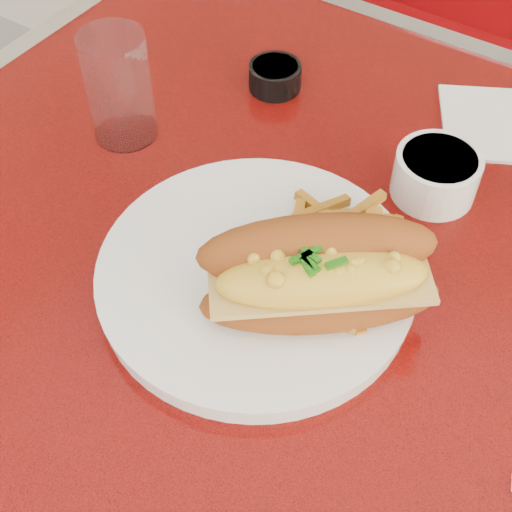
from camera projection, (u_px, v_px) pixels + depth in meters
The scene contains 9 objects.
diner_table at pixel (394, 376), 0.79m from camera, with size 1.23×0.83×0.77m.
dinner_plate at pixel (256, 275), 0.67m from camera, with size 0.36×0.36×0.02m.
mac_hoagie at pixel (320, 275), 0.60m from camera, with size 0.23×0.21×0.09m.
fries_pile at pixel (336, 252), 0.65m from camera, with size 0.12×0.11×0.04m, color orange, non-canonical shape.
fork at pixel (334, 289), 0.64m from camera, with size 0.03×0.13×0.00m.
gravy_ramekin at pixel (436, 174), 0.73m from camera, with size 0.12×0.12×0.05m.
sauce_cup_left at pixel (275, 75), 0.85m from camera, with size 0.08×0.08×0.03m.
water_tumbler at pixel (119, 88), 0.77m from camera, with size 0.07×0.07×0.13m, color #ACCCDE.
paper_napkin at pixel (500, 124), 0.82m from camera, with size 0.13×0.13×0.00m, color white.
Camera 1 is at (0.09, -0.42, 1.30)m, focal length 50.00 mm.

